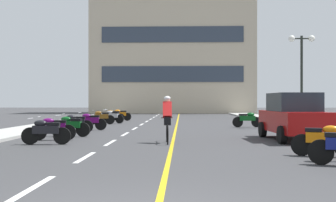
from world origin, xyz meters
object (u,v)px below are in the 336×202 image
Objects in this scene: parked_car_near at (293,116)px; motorcycle_4 at (53,128)px; motorcycle_9 at (101,117)px; motorcycle_12 at (120,115)px; motorcycle_10 at (112,116)px; motorcycle_11 at (113,115)px; motorcycle_3 at (46,131)px; motorcycle_6 at (75,123)px; motorcycle_7 at (90,121)px; motorcycle_2 at (324,139)px; cyclist_rider at (167,118)px; motorcycle_5 at (70,126)px; motorcycle_8 at (247,119)px; street_lamp_mid at (302,59)px.

motorcycle_4 is at bearing -177.95° from parked_car_near.
motorcycle_9 is (-9.50, 10.81, -0.44)m from parked_car_near.
motorcycle_12 is at bearing 119.68° from parked_car_near.
motorcycle_10 is 0.96× the size of motorcycle_12.
motorcycle_4 is 14.74m from motorcycle_11.
motorcycle_9 is at bearing 92.22° from motorcycle_3.
motorcycle_6 is 1.00× the size of motorcycle_7.
motorcycle_3 is at bearing 161.18° from motorcycle_2.
cyclist_rider is at bearing -57.33° from motorcycle_7.
parked_car_near is 9.99m from motorcycle_6.
parked_car_near is 2.52× the size of motorcycle_5.
motorcycle_4 and motorcycle_8 have the same top height.
motorcycle_4 is 1.00× the size of motorcycle_8.
motorcycle_11 is at bearing -102.89° from motorcycle_12.
motorcycle_3 is 1.01× the size of motorcycle_12.
street_lamp_mid is 2.85× the size of cyclist_rider.
motorcycle_2 is at bearing -89.57° from motorcycle_8.
motorcycle_8 is 10.23m from cyclist_rider.
motorcycle_7 is (-0.04, 4.06, 0.00)m from motorcycle_5.
motorcycle_7 is 10.45m from motorcycle_12.
cyclist_rider reaches higher than motorcycle_8.
motorcycle_5 is 1.00× the size of motorcycle_11.
motorcycle_5 is 4.06m from motorcycle_7.
parked_car_near is 2.60× the size of motorcycle_2.
motorcycle_9 is 1.51m from motorcycle_10.
motorcycle_7 is at bearing -90.24° from motorcycle_10.
motorcycle_6 is 8.77m from motorcycle_10.
motorcycle_7 is (0.19, 5.70, 0.00)m from motorcycle_4.
motorcycle_10 is at bearing 107.33° from cyclist_rider.
motorcycle_6 is at bearing -152.55° from motorcycle_8.
parked_car_near is at bearing -57.06° from motorcycle_11.
motorcycle_3 is 1.00× the size of motorcycle_9.
motorcycle_3 is 12.77m from motorcycle_9.
motorcycle_7 is at bearing -85.28° from motorcycle_9.
parked_car_near is 4.97m from cyclist_rider.
motorcycle_10 is at bearing 90.04° from motorcycle_5.
street_lamp_mid reaches higher than parked_car_near.
motorcycle_2 is 21.24m from motorcycle_11.
motorcycle_3 and motorcycle_5 have the same top height.
street_lamp_mid is 12.79m from motorcycle_9.
motorcycle_6 and motorcycle_11 have the same top height.
motorcycle_11 is (-8.80, 6.36, 0.00)m from motorcycle_8.
street_lamp_mid is at bearing 18.55° from motorcycle_6.
motorcycle_12 is (0.48, 5.01, 0.00)m from motorcycle_9.
motorcycle_4 is 1.00× the size of motorcycle_9.
motorcycle_3 is 3.26m from motorcycle_5.
street_lamp_mid is 12.82m from motorcycle_6.
cyclist_rider is at bearing 9.79° from motorcycle_3.
motorcycle_2 is 0.93× the size of cyclist_rider.
motorcycle_5 and motorcycle_6 have the same top height.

